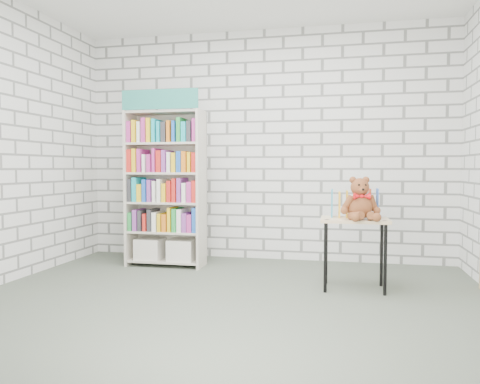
# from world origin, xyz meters

# --- Properties ---
(ground) EXTENTS (4.50, 4.50, 0.00)m
(ground) POSITION_xyz_m (0.00, 0.00, 0.00)
(ground) COLOR #4A5245
(ground) RESTS_ON ground
(room_shell) EXTENTS (4.52, 4.02, 2.81)m
(room_shell) POSITION_xyz_m (0.00, 0.00, 1.78)
(room_shell) COLOR silver
(room_shell) RESTS_ON ground
(bookshelf) EXTENTS (0.88, 0.34, 1.98)m
(bookshelf) POSITION_xyz_m (-1.03, 1.36, 0.91)
(bookshelf) COLOR beige
(bookshelf) RESTS_ON ground
(display_table) EXTENTS (0.62, 0.43, 0.66)m
(display_table) POSITION_xyz_m (1.06, 0.73, 0.57)
(display_table) COLOR #D7B181
(display_table) RESTS_ON ground
(table_books) EXTENTS (0.43, 0.19, 0.25)m
(table_books) POSITION_xyz_m (1.06, 0.83, 0.79)
(table_books) COLOR teal
(table_books) RESTS_ON display_table
(teddy_bear) EXTENTS (0.35, 0.35, 0.39)m
(teddy_bear) POSITION_xyz_m (1.10, 0.63, 0.81)
(teddy_bear) COLOR brown
(teddy_bear) RESTS_ON display_table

